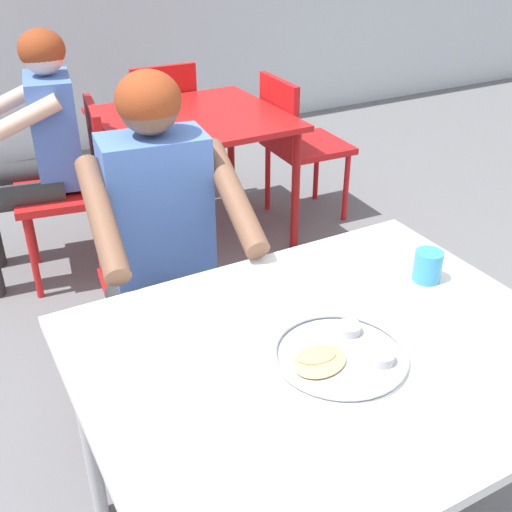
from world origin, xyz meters
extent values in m
cube|color=white|center=(-0.05, -0.02, 0.72)|extent=(1.18, 0.95, 0.03)
cylinder|color=#B2B2B7|center=(-0.58, 0.39, 0.35)|extent=(0.04, 0.04, 0.71)
cylinder|color=#B2B2B7|center=(0.48, 0.39, 0.35)|extent=(0.04, 0.04, 0.71)
cylinder|color=#B7BABF|center=(-0.05, -0.06, 0.74)|extent=(0.32, 0.32, 0.01)
torus|color=#B7BABF|center=(-0.05, -0.06, 0.75)|extent=(0.32, 0.32, 0.01)
cylinder|color=#B2B5BA|center=(0.02, -0.12, 0.75)|extent=(0.06, 0.06, 0.02)
cylinder|color=#B77F23|center=(0.02, -0.12, 0.76)|extent=(0.05, 0.05, 0.01)
cylinder|color=#B2B5BA|center=(0.02, 0.01, 0.75)|extent=(0.06, 0.06, 0.02)
cylinder|color=#9E4714|center=(0.02, 0.01, 0.76)|extent=(0.05, 0.05, 0.01)
ellipsoid|color=tan|center=(-0.11, -0.06, 0.75)|extent=(0.16, 0.14, 0.01)
ellipsoid|color=tan|center=(-0.11, -0.04, 0.76)|extent=(0.11, 0.08, 0.01)
cylinder|color=#338CBF|center=(0.37, 0.11, 0.78)|extent=(0.08, 0.08, 0.09)
cylinder|color=#593319|center=(0.37, 0.11, 0.81)|extent=(0.07, 0.07, 0.02)
cube|color=red|center=(-0.16, 0.88, 0.43)|extent=(0.44, 0.46, 0.04)
cube|color=red|center=(-0.13, 1.07, 0.63)|extent=(0.37, 0.08, 0.38)
cylinder|color=red|center=(-0.03, 0.70, 0.20)|extent=(0.03, 0.03, 0.41)
cylinder|color=red|center=(-0.33, 0.74, 0.20)|extent=(0.03, 0.03, 0.41)
cylinder|color=red|center=(0.02, 1.03, 0.20)|extent=(0.03, 0.03, 0.41)
cylinder|color=red|center=(-0.29, 1.07, 0.20)|extent=(0.03, 0.03, 0.41)
cylinder|color=#2C2C2C|center=(-0.06, 0.42, 0.22)|extent=(0.10, 0.10, 0.45)
cylinder|color=#2C2C2C|center=(-0.04, 0.62, 0.49)|extent=(0.17, 0.41, 0.12)
cylinder|color=#2C2C2C|center=(-0.36, 0.45, 0.22)|extent=(0.10, 0.10, 0.45)
cylinder|color=#2C2C2C|center=(-0.33, 0.65, 0.49)|extent=(0.17, 0.41, 0.12)
cube|color=#4C72C6|center=(-0.16, 0.83, 0.76)|extent=(0.36, 0.24, 0.55)
cylinder|color=brown|center=(0.02, 0.63, 0.87)|extent=(0.13, 0.46, 0.25)
cylinder|color=brown|center=(-0.38, 0.68, 0.87)|extent=(0.13, 0.46, 0.25)
sphere|color=brown|center=(-0.16, 0.83, 1.13)|extent=(0.19, 0.19, 0.19)
ellipsoid|color=maroon|center=(-0.16, 0.83, 1.15)|extent=(0.21, 0.20, 0.18)
cube|color=red|center=(0.45, 1.95, 0.69)|extent=(0.93, 0.88, 0.03)
cylinder|color=#A31414|center=(0.05, 1.57, 0.34)|extent=(0.04, 0.04, 0.67)
cylinder|color=#A31414|center=(0.86, 1.57, 0.34)|extent=(0.04, 0.04, 0.67)
cylinder|color=#A31414|center=(0.05, 2.33, 0.34)|extent=(0.04, 0.04, 0.67)
cylinder|color=#A31414|center=(0.86, 2.33, 0.34)|extent=(0.04, 0.04, 0.67)
cube|color=red|center=(-0.28, 1.89, 0.45)|extent=(0.49, 0.49, 0.04)
cube|color=red|center=(-0.08, 1.86, 0.67)|extent=(0.10, 0.41, 0.39)
cylinder|color=red|center=(-0.48, 1.74, 0.22)|extent=(0.03, 0.03, 0.43)
cylinder|color=red|center=(-0.42, 2.09, 0.22)|extent=(0.03, 0.03, 0.43)
cylinder|color=red|center=(-0.14, 1.69, 0.22)|extent=(0.03, 0.03, 0.43)
cylinder|color=red|center=(-0.08, 2.03, 0.22)|extent=(0.03, 0.03, 0.43)
cube|color=red|center=(1.15, 1.90, 0.44)|extent=(0.44, 0.44, 0.04)
cube|color=red|center=(0.95, 1.91, 0.65)|extent=(0.05, 0.40, 0.39)
cylinder|color=red|center=(1.33, 2.06, 0.21)|extent=(0.03, 0.03, 0.42)
cylinder|color=red|center=(1.31, 1.73, 0.21)|extent=(0.03, 0.03, 0.42)
cylinder|color=red|center=(0.98, 2.08, 0.21)|extent=(0.03, 0.03, 0.42)
cylinder|color=red|center=(0.97, 1.74, 0.21)|extent=(0.03, 0.03, 0.42)
cube|color=red|center=(0.49, 2.61, 0.41)|extent=(0.42, 0.43, 0.04)
cube|color=red|center=(0.49, 2.42, 0.65)|extent=(0.39, 0.05, 0.43)
cylinder|color=red|center=(0.34, 2.79, 0.20)|extent=(0.03, 0.03, 0.40)
cylinder|color=red|center=(0.66, 2.77, 0.20)|extent=(0.03, 0.03, 0.40)
cylinder|color=red|center=(0.32, 2.45, 0.20)|extent=(0.03, 0.03, 0.40)
cylinder|color=red|center=(0.65, 2.44, 0.20)|extent=(0.03, 0.03, 0.40)
cylinder|color=#2F2F2F|center=(-0.47, 1.84, 0.49)|extent=(0.41, 0.19, 0.12)
cylinder|color=#2F2F2F|center=(-0.42, 2.13, 0.49)|extent=(0.41, 0.19, 0.12)
cube|color=#4C72C6|center=(-0.25, 1.95, 0.74)|extent=(0.26, 0.37, 0.50)
cylinder|color=beige|center=(-0.46, 1.78, 0.84)|extent=(0.46, 0.16, 0.25)
cylinder|color=beige|center=(-0.39, 2.18, 0.84)|extent=(0.46, 0.16, 0.25)
sphere|color=beige|center=(-0.25, 1.95, 1.09)|extent=(0.19, 0.19, 0.19)
ellipsoid|color=maroon|center=(-0.25, 1.95, 1.10)|extent=(0.21, 0.20, 0.18)
camera|label=1|loc=(-0.78, -0.97, 1.67)|focal=43.65mm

